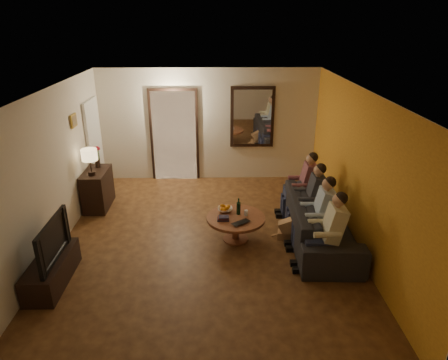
{
  "coord_description": "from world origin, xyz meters",
  "views": [
    {
      "loc": [
        0.18,
        -6.0,
        3.66
      ],
      "look_at": [
        0.3,
        0.3,
        1.05
      ],
      "focal_mm": 32.0,
      "sensor_mm": 36.0,
      "label": 1
    }
  ],
  "objects_px": {
    "person_a": "(329,235)",
    "table_lamp": "(90,162)",
    "dresser": "(98,189)",
    "sofa": "(319,220)",
    "person_b": "(319,216)",
    "person_d": "(304,187)",
    "coffee_table": "(236,228)",
    "tv": "(46,241)",
    "bowl": "(225,209)",
    "laptop": "(243,224)",
    "wine_bottle": "(239,206)",
    "person_c": "(311,201)",
    "dog": "(293,225)",
    "tv_stand": "(52,271)"
  },
  "relations": [
    {
      "from": "wine_bottle",
      "to": "person_c",
      "type": "bearing_deg",
      "value": 8.79
    },
    {
      "from": "bowl",
      "to": "table_lamp",
      "type": "bearing_deg",
      "value": 159.97
    },
    {
      "from": "person_a",
      "to": "wine_bottle",
      "type": "height_order",
      "value": "person_a"
    },
    {
      "from": "table_lamp",
      "to": "person_d",
      "type": "xyz_separation_m",
      "value": [
        4.1,
        -0.25,
        -0.45
      ]
    },
    {
      "from": "person_a",
      "to": "person_d",
      "type": "distance_m",
      "value": 1.8
    },
    {
      "from": "tv",
      "to": "bowl",
      "type": "xyz_separation_m",
      "value": [
        2.57,
        1.37,
        -0.23
      ]
    },
    {
      "from": "table_lamp",
      "to": "tv_stand",
      "type": "xyz_separation_m",
      "value": [
        0.0,
        -2.31,
        -0.85
      ]
    },
    {
      "from": "tv",
      "to": "dog",
      "type": "bearing_deg",
      "value": -72.89
    },
    {
      "from": "dresser",
      "to": "person_c",
      "type": "distance_m",
      "value": 4.25
    },
    {
      "from": "sofa",
      "to": "person_a",
      "type": "distance_m",
      "value": 0.93
    },
    {
      "from": "table_lamp",
      "to": "tv",
      "type": "relative_size",
      "value": 0.51
    },
    {
      "from": "table_lamp",
      "to": "coffee_table",
      "type": "height_order",
      "value": "table_lamp"
    },
    {
      "from": "coffee_table",
      "to": "tv",
      "type": "bearing_deg",
      "value": -157.22
    },
    {
      "from": "tv_stand",
      "to": "coffee_table",
      "type": "xyz_separation_m",
      "value": [
        2.75,
        1.15,
        0.02
      ]
    },
    {
      "from": "table_lamp",
      "to": "sofa",
      "type": "bearing_deg",
      "value": -15.36
    },
    {
      "from": "table_lamp",
      "to": "tv",
      "type": "distance_m",
      "value": 2.34
    },
    {
      "from": "table_lamp",
      "to": "sofa",
      "type": "distance_m",
      "value": 4.41
    },
    {
      "from": "person_d",
      "to": "bowl",
      "type": "height_order",
      "value": "person_d"
    },
    {
      "from": "person_d",
      "to": "dog",
      "type": "distance_m",
      "value": 1.03
    },
    {
      "from": "person_c",
      "to": "bowl",
      "type": "height_order",
      "value": "person_c"
    },
    {
      "from": "dresser",
      "to": "sofa",
      "type": "xyz_separation_m",
      "value": [
        4.2,
        -1.37,
        -0.02
      ]
    },
    {
      "from": "bowl",
      "to": "dog",
      "type": "bearing_deg",
      "value": -10.79
    },
    {
      "from": "person_b",
      "to": "laptop",
      "type": "bearing_deg",
      "value": 179.17
    },
    {
      "from": "bowl",
      "to": "laptop",
      "type": "xyz_separation_m",
      "value": [
        0.28,
        -0.5,
        -0.02
      ]
    },
    {
      "from": "person_b",
      "to": "laptop",
      "type": "distance_m",
      "value": 1.26
    },
    {
      "from": "person_b",
      "to": "person_d",
      "type": "distance_m",
      "value": 1.2
    },
    {
      "from": "tv_stand",
      "to": "bowl",
      "type": "distance_m",
      "value": 2.93
    },
    {
      "from": "table_lamp",
      "to": "person_c",
      "type": "distance_m",
      "value": 4.22
    },
    {
      "from": "person_b",
      "to": "person_d",
      "type": "bearing_deg",
      "value": 90.0
    },
    {
      "from": "person_c",
      "to": "wine_bottle",
      "type": "distance_m",
      "value": 1.32
    },
    {
      "from": "person_b",
      "to": "dog",
      "type": "relative_size",
      "value": 2.14
    },
    {
      "from": "tv",
      "to": "person_d",
      "type": "height_order",
      "value": "person_d"
    },
    {
      "from": "dresser",
      "to": "bowl",
      "type": "xyz_separation_m",
      "value": [
        2.57,
        -1.16,
        0.09
      ]
    },
    {
      "from": "dresser",
      "to": "table_lamp",
      "type": "distance_m",
      "value": 0.7
    },
    {
      "from": "dresser",
      "to": "person_d",
      "type": "relative_size",
      "value": 0.73
    },
    {
      "from": "tv",
      "to": "sofa",
      "type": "distance_m",
      "value": 4.37
    },
    {
      "from": "tv_stand",
      "to": "dog",
      "type": "height_order",
      "value": "dog"
    },
    {
      "from": "person_c",
      "to": "dog",
      "type": "xyz_separation_m",
      "value": [
        -0.36,
        -0.3,
        -0.32
      ]
    },
    {
      "from": "dresser",
      "to": "bowl",
      "type": "height_order",
      "value": "dresser"
    },
    {
      "from": "person_b",
      "to": "tv_stand",
      "type": "bearing_deg",
      "value": -168.22
    },
    {
      "from": "sofa",
      "to": "person_a",
      "type": "xyz_separation_m",
      "value": [
        -0.1,
        -0.9,
        0.23
      ]
    },
    {
      "from": "table_lamp",
      "to": "bowl",
      "type": "xyz_separation_m",
      "value": [
        2.57,
        -0.94,
        -0.57
      ]
    },
    {
      "from": "dresser",
      "to": "person_a",
      "type": "height_order",
      "value": "person_a"
    },
    {
      "from": "person_a",
      "to": "table_lamp",
      "type": "bearing_deg",
      "value": 153.41
    },
    {
      "from": "person_b",
      "to": "wine_bottle",
      "type": "relative_size",
      "value": 3.87
    },
    {
      "from": "dresser",
      "to": "sofa",
      "type": "distance_m",
      "value": 4.42
    },
    {
      "from": "person_d",
      "to": "bowl",
      "type": "relative_size",
      "value": 4.63
    },
    {
      "from": "person_b",
      "to": "wine_bottle",
      "type": "xyz_separation_m",
      "value": [
        -1.3,
        0.4,
        0.01
      ]
    },
    {
      "from": "sofa",
      "to": "bowl",
      "type": "relative_size",
      "value": 9.75
    },
    {
      "from": "person_b",
      "to": "bowl",
      "type": "bearing_deg",
      "value": 161.35
    }
  ]
}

